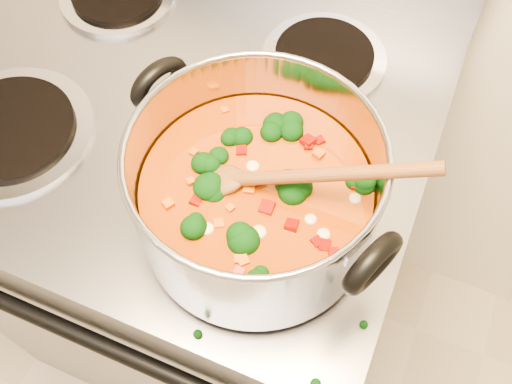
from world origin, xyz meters
TOP-DOWN VIEW (x-y plane):
  - electric_range at (0.01, 1.16)m, footprint 0.76×0.68m
  - stockpot at (0.20, 1.00)m, footprint 0.34×0.28m
  - wooden_spoon at (0.22, 1.01)m, footprint 0.27×0.08m
  - cooktop_crumbs at (0.27, 0.98)m, footprint 0.32×0.37m

SIDE VIEW (x-z plane):
  - electric_range at x=0.01m, z-range -0.07..1.01m
  - cooktop_crumbs at x=0.27m, z-range 0.92..0.93m
  - stockpot at x=0.20m, z-range 0.92..1.09m
  - wooden_spoon at x=0.22m, z-range 0.98..1.11m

